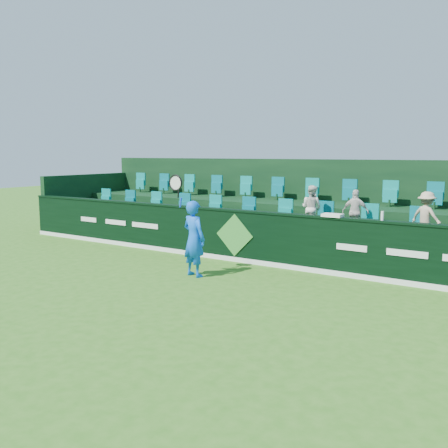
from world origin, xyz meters
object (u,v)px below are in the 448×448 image
Objects in this scene: spectator_middle at (355,212)px; spectator_left at (311,208)px; tennis_player at (194,238)px; spectator_right at (426,216)px; towel at (332,215)px; drinks_bottle at (382,216)px.

spectator_left is at bearing -6.03° from spectator_middle.
spectator_right is (4.36, 3.02, 0.48)m from tennis_player.
towel is 2.26× the size of drinks_bottle.
towel is at bearing 75.99° from spectator_middle.
spectator_left is 1.06× the size of spectator_middle.
spectator_middle is 0.98× the size of spectator_right.
tennis_player reaches higher than spectator_left.
spectator_middle is at bearing 131.03° from drinks_bottle.
tennis_player is 2.07× the size of spectator_right.
tennis_player is 3.22m from towel.
towel is (-1.81, -1.12, 0.02)m from spectator_right.
spectator_left reaches higher than drinks_bottle.
spectator_left reaches higher than towel.
spectator_middle reaches higher than towel.
tennis_player reaches higher than drinks_bottle.
spectator_left is at bearing 132.06° from towel.
towel is (1.01, -1.12, -0.00)m from spectator_left.
spectator_left is 5.85× the size of drinks_bottle.
spectator_middle is (2.71, 3.02, 0.47)m from tennis_player.
spectator_middle is 2.45× the size of towel.
towel is at bearing 36.70° from tennis_player.
spectator_right reaches higher than towel.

